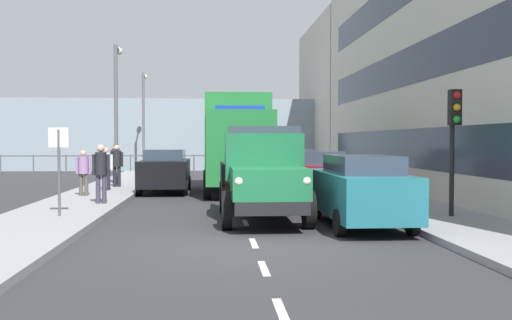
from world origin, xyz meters
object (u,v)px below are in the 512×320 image
(car_teal_kerbside_near, at_px, (360,190))
(car_grey_kerbside_2, at_px, (293,167))
(pedestrian_with_bag, at_px, (116,159))
(lamp_post_far, at_px, (144,112))
(car_black_oppositeside_0, at_px, (165,170))
(traffic_light_near, at_px, (454,125))
(truck_vintage_green, at_px, (263,175))
(pedestrian_by_lamp, at_px, (117,162))
(car_maroon_kerbside_1, at_px, (317,175))
(lorry_cargo_green, at_px, (237,141))
(lamp_post_promenade, at_px, (117,101))
(pedestrian_couple_a, at_px, (101,169))
(pedestrian_couple_b, at_px, (83,169))
(street_sign, at_px, (59,156))
(pedestrian_strolling, at_px, (106,165))

(car_teal_kerbside_near, xyz_separation_m, car_grey_kerbside_2, (-0.00, -11.74, -0.00))
(pedestrian_with_bag, xyz_separation_m, lamp_post_far, (-0.20, -9.42, 2.63))
(car_black_oppositeside_0, distance_m, lamp_post_far, 14.10)
(pedestrian_with_bag, bearing_deg, car_grey_kerbside_2, 165.10)
(traffic_light_near, distance_m, lamp_post_far, 24.99)
(truck_vintage_green, relative_size, car_grey_kerbside_2, 1.43)
(car_grey_kerbside_2, height_order, pedestrian_by_lamp, pedestrian_by_lamp)
(truck_vintage_green, height_order, lamp_post_far, lamp_post_far)
(truck_vintage_green, height_order, car_grey_kerbside_2, truck_vintage_green)
(car_maroon_kerbside_1, bearing_deg, lorry_cargo_green, -57.29)
(lamp_post_promenade, xyz_separation_m, lamp_post_far, (0.12, -11.10, 0.04))
(car_maroon_kerbside_1, bearing_deg, pedestrian_with_bag, -45.38)
(pedestrian_couple_a, height_order, lamp_post_promenade, lamp_post_promenade)
(car_grey_kerbside_2, xyz_separation_m, traffic_light_near, (-2.54, 11.15, 1.58))
(pedestrian_with_bag, bearing_deg, pedestrian_couple_b, 90.07)
(lamp_post_promenade, relative_size, lamp_post_far, 0.99)
(lorry_cargo_green, distance_m, street_sign, 9.61)
(car_black_oppositeside_0, xyz_separation_m, pedestrian_strolling, (2.24, 0.47, 0.23))
(car_maroon_kerbside_1, bearing_deg, pedestrian_by_lamp, -34.47)
(lorry_cargo_green, xyz_separation_m, car_teal_kerbside_near, (-2.56, 9.73, -1.18))
(pedestrian_by_lamp, bearing_deg, car_grey_kerbside_2, -173.61)
(truck_vintage_green, xyz_separation_m, car_teal_kerbside_near, (-2.23, 1.13, -0.28))
(car_grey_kerbside_2, distance_m, pedestrian_with_bag, 8.30)
(lorry_cargo_green, relative_size, lamp_post_promenade, 1.35)
(traffic_light_near, bearing_deg, truck_vintage_green, -6.47)
(car_grey_kerbside_2, distance_m, pedestrian_by_lamp, 7.55)
(pedestrian_couple_b, height_order, lamp_post_far, lamp_post_far)
(lorry_cargo_green, relative_size, car_black_oppositeside_0, 1.93)
(lorry_cargo_green, bearing_deg, car_teal_kerbside_near, 104.72)
(car_grey_kerbside_2, distance_m, car_black_oppositeside_0, 5.77)
(pedestrian_strolling, bearing_deg, pedestrian_with_bag, -85.42)
(lorry_cargo_green, bearing_deg, lamp_post_promenade, -25.56)
(pedestrian_strolling, height_order, street_sign, street_sign)
(pedestrian_strolling, xyz_separation_m, street_sign, (-0.22, 7.80, 0.56))
(car_teal_kerbside_near, bearing_deg, car_grey_kerbside_2, -90.00)
(car_teal_kerbside_near, relative_size, car_black_oppositeside_0, 1.05)
(pedestrian_couple_a, height_order, lamp_post_far, lamp_post_far)
(car_maroon_kerbside_1, bearing_deg, pedestrian_couple_b, -8.53)
(car_teal_kerbside_near, bearing_deg, pedestrian_couple_b, -40.96)
(pedestrian_strolling, xyz_separation_m, pedestrian_by_lamp, (-0.14, -1.65, 0.05))
(lamp_post_far, xyz_separation_m, street_sign, (-0.39, 21.84, -2.16))
(pedestrian_strolling, xyz_separation_m, pedestrian_with_bag, (0.37, -4.63, 0.09))
(car_teal_kerbside_near, bearing_deg, lamp_post_promenade, -57.73)
(car_grey_kerbside_2, height_order, pedestrian_couple_a, pedestrian_couple_a)
(car_maroon_kerbside_1, distance_m, car_grey_kerbside_2, 5.99)
(car_maroon_kerbside_1, bearing_deg, car_grey_kerbside_2, -90.00)
(pedestrian_strolling, bearing_deg, car_teal_kerbside_near, 129.59)
(car_grey_kerbside_2, bearing_deg, pedestrian_by_lamp, 6.39)
(car_teal_kerbside_near, bearing_deg, car_black_oppositeside_0, -60.90)
(truck_vintage_green, bearing_deg, car_grey_kerbside_2, -101.90)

